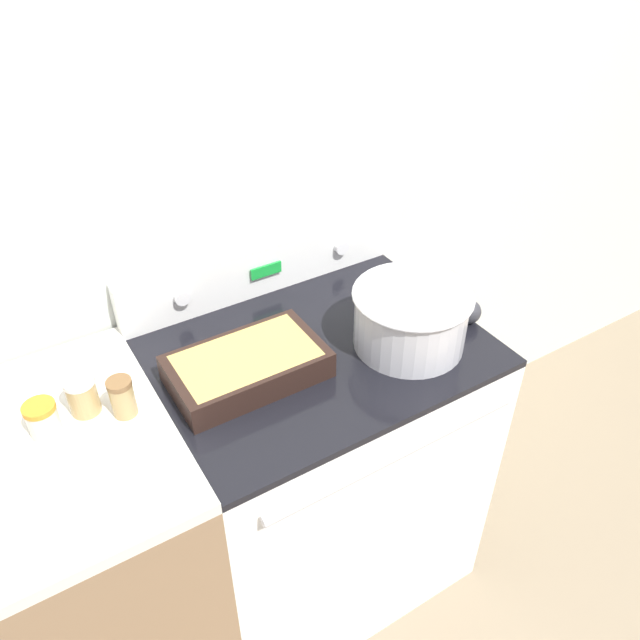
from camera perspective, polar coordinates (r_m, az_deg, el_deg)
ground_plane at (r=2.10m, az=4.82°, el=-26.84°), size 12.00×12.00×0.00m
kitchen_wall at (r=1.63m, az=-7.00°, el=14.01°), size 8.00×0.05×2.50m
stove_range at (r=1.86m, az=-0.27°, el=-13.19°), size 0.80×0.66×0.90m
control_panel at (r=1.71m, az=-5.43°, el=4.80°), size 0.80×0.07×0.14m
side_counter at (r=1.75m, az=-19.48°, el=-20.68°), size 0.46×0.63×0.91m
mixing_bowl at (r=1.51m, az=8.29°, el=0.40°), size 0.29×0.29×0.15m
casserole_dish at (r=1.44m, az=-6.68°, el=-4.11°), size 0.35×0.21×0.07m
ladle at (r=1.66m, az=12.81°, el=1.08°), size 0.06×0.32×0.06m
spice_jar_brown_cap at (r=1.38m, az=-17.63°, el=-6.74°), size 0.05×0.05×0.09m
spice_jar_white_cap at (r=1.42m, az=-20.91°, el=-6.42°), size 0.07×0.07×0.09m
spice_jar_orange_cap at (r=1.40m, az=-24.01°, el=-8.29°), size 0.07×0.07×0.08m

